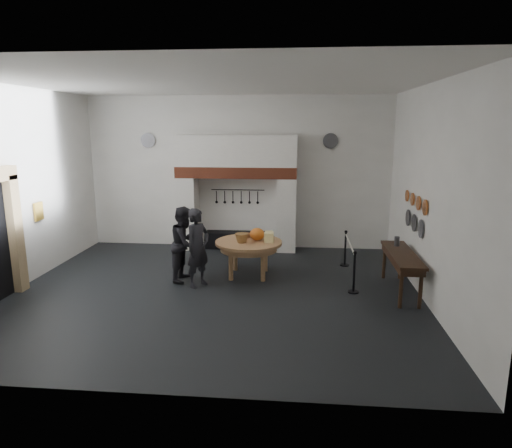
# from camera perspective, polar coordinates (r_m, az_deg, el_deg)

# --- Properties ---
(floor) EXTENTS (9.00, 8.00, 0.02)m
(floor) POSITION_cam_1_polar(r_m,az_deg,el_deg) (10.33, -5.10, -8.43)
(floor) COLOR black
(floor) RESTS_ON ground
(ceiling) EXTENTS (9.00, 8.00, 0.02)m
(ceiling) POSITION_cam_1_polar(r_m,az_deg,el_deg) (9.71, -5.63, 17.27)
(ceiling) COLOR silver
(ceiling) RESTS_ON wall_back
(wall_back) EXTENTS (9.00, 0.02, 4.50)m
(wall_back) POSITION_cam_1_polar(r_m,az_deg,el_deg) (13.69, -2.26, 6.41)
(wall_back) COLOR white
(wall_back) RESTS_ON floor
(wall_front) EXTENTS (9.00, 0.02, 4.50)m
(wall_front) POSITION_cam_1_polar(r_m,az_deg,el_deg) (5.95, -12.43, -1.54)
(wall_front) COLOR white
(wall_front) RESTS_ON floor
(wall_left) EXTENTS (0.02, 8.00, 4.50)m
(wall_left) POSITION_cam_1_polar(r_m,az_deg,el_deg) (11.48, -28.06, 3.86)
(wall_left) COLOR white
(wall_left) RESTS_ON floor
(wall_right) EXTENTS (0.02, 8.00, 4.50)m
(wall_right) POSITION_cam_1_polar(r_m,az_deg,el_deg) (9.98, 21.02, 3.42)
(wall_right) COLOR white
(wall_right) RESTS_ON floor
(chimney_pier_left) EXTENTS (0.55, 0.70, 2.15)m
(chimney_pier_left) POSITION_cam_1_polar(r_m,az_deg,el_deg) (13.79, -8.50, 1.39)
(chimney_pier_left) COLOR silver
(chimney_pier_left) RESTS_ON floor
(chimney_pier_right) EXTENTS (0.55, 0.70, 2.15)m
(chimney_pier_right) POSITION_cam_1_polar(r_m,az_deg,el_deg) (13.40, 3.85, 1.18)
(chimney_pier_right) COLOR silver
(chimney_pier_right) RESTS_ON floor
(hearth_brick_band) EXTENTS (3.50, 0.72, 0.32)m
(hearth_brick_band) POSITION_cam_1_polar(r_m,az_deg,el_deg) (13.34, -2.46, 6.51)
(hearth_brick_band) COLOR #9E442B
(hearth_brick_band) RESTS_ON chimney_pier_left
(chimney_hood) EXTENTS (3.50, 0.70, 0.90)m
(chimney_hood) POSITION_cam_1_polar(r_m,az_deg,el_deg) (13.29, -2.49, 9.13)
(chimney_hood) COLOR silver
(chimney_hood) RESTS_ON hearth_brick_band
(iron_range) EXTENTS (1.90, 0.45, 0.50)m
(iron_range) POSITION_cam_1_polar(r_m,az_deg,el_deg) (13.77, -2.35, -2.02)
(iron_range) COLOR black
(iron_range) RESTS_ON floor
(utensil_rail) EXTENTS (1.60, 0.02, 0.02)m
(utensil_rail) POSITION_cam_1_polar(r_m,az_deg,el_deg) (13.67, -2.29, 4.29)
(utensil_rail) COLOR black
(utensil_rail) RESTS_ON wall_back
(door_jamb_far) EXTENTS (0.22, 0.30, 2.60)m
(door_jamb_far) POSITION_cam_1_polar(r_m,az_deg,el_deg) (11.33, -27.89, -1.12)
(door_jamb_far) COLOR tan
(door_jamb_far) RESTS_ON floor
(wall_plaque) EXTENTS (0.05, 0.34, 0.44)m
(wall_plaque) POSITION_cam_1_polar(r_m,az_deg,el_deg) (12.22, -25.53, 1.43)
(wall_plaque) COLOR gold
(wall_plaque) RESTS_ON wall_left
(work_table) EXTENTS (1.98, 1.98, 0.07)m
(work_table) POSITION_cam_1_polar(r_m,az_deg,el_deg) (11.13, -0.93, -2.33)
(work_table) COLOR tan
(work_table) RESTS_ON floor
(pumpkin) EXTENTS (0.36, 0.36, 0.31)m
(pumpkin) POSITION_cam_1_polar(r_m,az_deg,el_deg) (11.16, 0.14, -1.28)
(pumpkin) COLOR #CD591D
(pumpkin) RESTS_ON work_table
(cheese_block_big) EXTENTS (0.22, 0.22, 0.24)m
(cheese_block_big) POSITION_cam_1_polar(r_m,az_deg,el_deg) (11.00, 1.63, -1.67)
(cheese_block_big) COLOR #FFEA98
(cheese_block_big) RESTS_ON work_table
(cheese_block_small) EXTENTS (0.18, 0.18, 0.20)m
(cheese_block_small) POSITION_cam_1_polar(r_m,az_deg,el_deg) (11.29, 1.63, -1.41)
(cheese_block_small) COLOR #CEBE7B
(cheese_block_small) RESTS_ON work_table
(wicker_basket) EXTENTS (0.39, 0.39, 0.22)m
(wicker_basket) POSITION_cam_1_polar(r_m,az_deg,el_deg) (10.96, -1.80, -1.77)
(wicker_basket) COLOR olive
(wicker_basket) RESTS_ON work_table
(bread_loaf) EXTENTS (0.31, 0.18, 0.13)m
(bread_loaf) POSITION_cam_1_polar(r_m,az_deg,el_deg) (11.45, -1.24, -1.39)
(bread_loaf) COLOR #976335
(bread_loaf) RESTS_ON work_table
(visitor_near) EXTENTS (0.72, 0.79, 1.82)m
(visitor_near) POSITION_cam_1_polar(r_m,az_deg,el_deg) (10.48, -7.28, -2.96)
(visitor_near) COLOR black
(visitor_near) RESTS_ON floor
(visitor_far) EXTENTS (0.78, 0.94, 1.78)m
(visitor_far) POSITION_cam_1_polar(r_m,az_deg,el_deg) (10.95, -8.87, -2.43)
(visitor_far) COLOR black
(visitor_far) RESTS_ON floor
(side_table) EXTENTS (0.55, 2.20, 0.06)m
(side_table) POSITION_cam_1_polar(r_m,az_deg,el_deg) (10.52, 17.80, -3.63)
(side_table) COLOR #351E13
(side_table) RESTS_ON floor
(pewter_jug) EXTENTS (0.12, 0.12, 0.22)m
(pewter_jug) POSITION_cam_1_polar(r_m,az_deg,el_deg) (11.05, 17.20, -2.08)
(pewter_jug) COLOR #525257
(pewter_jug) RESTS_ON side_table
(copper_pan_a) EXTENTS (0.03, 0.34, 0.34)m
(copper_pan_a) POSITION_cam_1_polar(r_m,az_deg,el_deg) (10.20, 20.38, 1.94)
(copper_pan_a) COLOR #C6662D
(copper_pan_a) RESTS_ON wall_right
(copper_pan_b) EXTENTS (0.03, 0.32, 0.32)m
(copper_pan_b) POSITION_cam_1_polar(r_m,az_deg,el_deg) (10.73, 19.64, 2.47)
(copper_pan_b) COLOR #C6662D
(copper_pan_b) RESTS_ON wall_right
(copper_pan_c) EXTENTS (0.03, 0.30, 0.30)m
(copper_pan_c) POSITION_cam_1_polar(r_m,az_deg,el_deg) (11.25, 18.97, 2.94)
(copper_pan_c) COLOR #C6662D
(copper_pan_c) RESTS_ON wall_right
(copper_pan_d) EXTENTS (0.03, 0.28, 0.28)m
(copper_pan_d) POSITION_cam_1_polar(r_m,az_deg,el_deg) (11.78, 18.36, 3.38)
(copper_pan_d) COLOR #C6662D
(copper_pan_d) RESTS_ON wall_right
(pewter_plate_left) EXTENTS (0.03, 0.40, 0.40)m
(pewter_plate_left) POSITION_cam_1_polar(r_m,az_deg,el_deg) (10.48, 19.90, -0.55)
(pewter_plate_left) COLOR #4C4C51
(pewter_plate_left) RESTS_ON wall_right
(pewter_plate_mid) EXTENTS (0.03, 0.40, 0.40)m
(pewter_plate_mid) POSITION_cam_1_polar(r_m,az_deg,el_deg) (11.05, 19.15, 0.13)
(pewter_plate_mid) COLOR #4C4C51
(pewter_plate_mid) RESTS_ON wall_right
(pewter_plate_right) EXTENTS (0.03, 0.40, 0.40)m
(pewter_plate_right) POSITION_cam_1_polar(r_m,az_deg,el_deg) (11.62, 18.46, 0.75)
(pewter_plate_right) COLOR #4C4C51
(pewter_plate_right) RESTS_ON wall_right
(pewter_plate_back_left) EXTENTS (0.44, 0.03, 0.44)m
(pewter_plate_back_left) POSITION_cam_1_polar(r_m,az_deg,el_deg) (14.20, -13.36, 10.15)
(pewter_plate_back_left) COLOR #4C4C51
(pewter_plate_back_left) RESTS_ON wall_back
(pewter_plate_back_right) EXTENTS (0.44, 0.03, 0.44)m
(pewter_plate_back_right) POSITION_cam_1_polar(r_m,az_deg,el_deg) (13.50, 9.30, 10.22)
(pewter_plate_back_right) COLOR #4C4C51
(pewter_plate_back_right) RESTS_ON wall_back
(barrier_post_near) EXTENTS (0.05, 0.05, 0.90)m
(barrier_post_near) POSITION_cam_1_polar(r_m,az_deg,el_deg) (10.32, 12.17, -6.03)
(barrier_post_near) COLOR black
(barrier_post_near) RESTS_ON floor
(barrier_post_far) EXTENTS (0.05, 0.05, 0.90)m
(barrier_post_far) POSITION_cam_1_polar(r_m,az_deg,el_deg) (12.23, 11.10, -3.11)
(barrier_post_far) COLOR black
(barrier_post_far) RESTS_ON floor
(barrier_rope) EXTENTS (0.04, 2.00, 0.04)m
(barrier_rope) POSITION_cam_1_polar(r_m,az_deg,el_deg) (11.17, 11.67, -2.48)
(barrier_rope) COLOR white
(barrier_rope) RESTS_ON barrier_post_near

